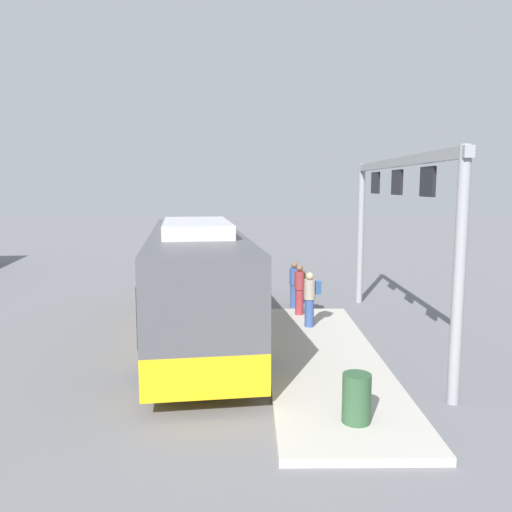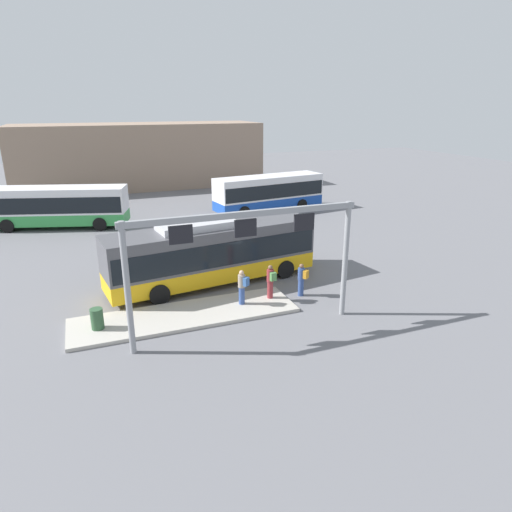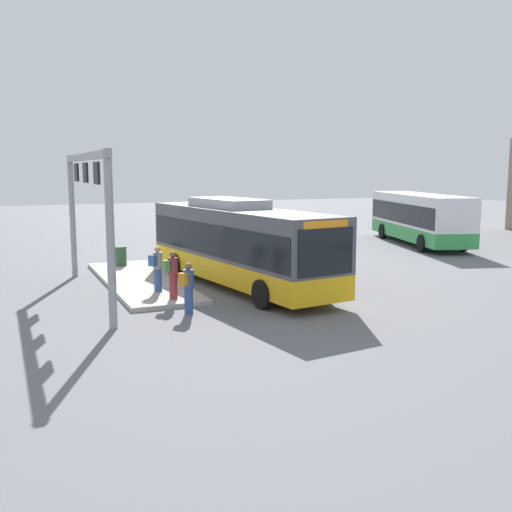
{
  "view_description": "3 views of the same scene",
  "coord_description": "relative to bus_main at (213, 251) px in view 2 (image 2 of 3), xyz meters",
  "views": [
    {
      "loc": [
        -14.93,
        -1.59,
        4.41
      ],
      "look_at": [
        3.62,
        -1.78,
        1.89
      ],
      "focal_mm": 36.43,
      "sensor_mm": 36.0,
      "label": 1
    },
    {
      "loc": [
        -6.01,
        -21.6,
        9.09
      ],
      "look_at": [
        1.74,
        -1.76,
        1.86
      ],
      "focal_mm": 31.65,
      "sensor_mm": 36.0,
      "label": 2
    },
    {
      "loc": [
        21.38,
        -8.59,
        4.62
      ],
      "look_at": [
        2.51,
        -0.35,
        1.58
      ],
      "focal_mm": 41.39,
      "sensor_mm": 36.0,
      "label": 3
    }
  ],
  "objects": [
    {
      "name": "platform_sign_gantry",
      "position": [
        -0.24,
        -5.71,
        1.96
      ],
      "size": [
        9.65,
        0.24,
        5.2
      ],
      "color": "gray",
      "rests_on": "ground"
    },
    {
      "name": "station_building",
      "position": [
        0.68,
        31.38,
        1.67
      ],
      "size": [
        26.65,
        8.0,
        6.97
      ],
      "primitive_type": "cube",
      "color": "gray",
      "rests_on": "ground"
    },
    {
      "name": "person_boarding",
      "position": [
        3.6,
        -3.19,
        -0.92
      ],
      "size": [
        0.54,
        0.6,
        1.67
      ],
      "rotation": [
        0.0,
        0.0,
        2.15
      ],
      "color": "#334C8C",
      "rests_on": "ground"
    },
    {
      "name": "person_waiting_near",
      "position": [
        1.91,
        -3.23,
        -0.76
      ],
      "size": [
        0.39,
        0.56,
        1.67
      ],
      "rotation": [
        0.0,
        0.0,
        1.73
      ],
      "color": "maroon",
      "rests_on": "platform_curb"
    },
    {
      "name": "bus_main",
      "position": [
        0.0,
        0.0,
        0.0
      ],
      "size": [
        11.32,
        3.97,
        3.46
      ],
      "rotation": [
        0.0,
        0.0,
        0.13
      ],
      "color": "#EAAD14",
      "rests_on": "ground"
    },
    {
      "name": "bus_background_left",
      "position": [
        -8.05,
        15.32,
        -0.03
      ],
      "size": [
        10.95,
        5.46,
        3.1
      ],
      "rotation": [
        0.0,
        0.0,
        -0.29
      ],
      "color": "green",
      "rests_on": "ground"
    },
    {
      "name": "person_waiting_mid",
      "position": [
        0.42,
        -3.39,
        -0.76
      ],
      "size": [
        0.55,
        0.6,
        1.67
      ],
      "rotation": [
        0.0,
        0.0,
        2.17
      ],
      "color": "#334C8C",
      "rests_on": "platform_curb"
    },
    {
      "name": "ground_plane",
      "position": [
        0.01,
        0.0,
        -1.81
      ],
      "size": [
        120.0,
        120.0,
        0.0
      ],
      "primitive_type": "plane",
      "color": "slate"
    },
    {
      "name": "trash_bin",
      "position": [
        -6.02,
        -3.49,
        -1.2
      ],
      "size": [
        0.52,
        0.52,
        0.9
      ],
      "primitive_type": "cylinder",
      "color": "#2D5133",
      "rests_on": "platform_curb"
    },
    {
      "name": "platform_curb",
      "position": [
        -2.3,
        -3.43,
        -1.73
      ],
      "size": [
        10.0,
        2.8,
        0.16
      ],
      "primitive_type": "cube",
      "color": "#B2ADA3",
      "rests_on": "ground"
    },
    {
      "name": "bus_background_right",
      "position": [
        9.33,
        14.59,
        -0.04
      ],
      "size": [
        10.07,
        3.86,
        3.1
      ],
      "rotation": [
        0.0,
        0.0,
        3.28
      ],
      "color": "#1947AD",
      "rests_on": "ground"
    }
  ]
}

